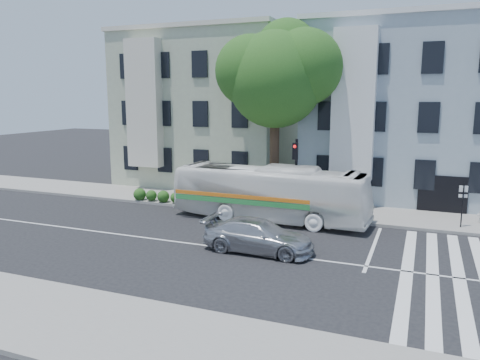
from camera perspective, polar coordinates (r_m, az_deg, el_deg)
The scene contains 11 objects.
ground at distance 20.85m, azimuth -3.06°, elevation -8.14°, with size 120.00×120.00×0.00m, color black.
sidewalk_far at distance 28.02m, azimuth 3.82°, elevation -3.21°, with size 80.00×4.00×0.15m, color gray.
sidewalk_near at distance 14.51m, azimuth -17.01°, elevation -16.77°, with size 80.00×4.00×0.15m, color gray.
building_left at distance 36.37m, azimuth -3.26°, elevation 8.50°, with size 12.00×10.00×11.00m, color #9FA68B.
building_right at distance 33.00m, azimuth 19.58°, elevation 7.77°, with size 12.00×10.00×11.00m, color #8D9EA8.
street_tree at distance 27.98m, azimuth 4.60°, elevation 12.77°, with size 7.30×5.90×11.10m.
bus at distance 24.88m, azimuth 3.60°, elevation -1.62°, with size 10.56×2.47×2.94m, color white.
sedan at distance 20.04m, azimuth 2.25°, elevation -6.82°, with size 4.77×1.94×1.38m, color #BABBC2.
hedge at distance 27.81m, azimuth -4.82°, elevation -2.43°, with size 8.50×0.84×0.70m, color #216721, non-canonical shape.
traffic_signal at distance 25.01m, azimuth 6.79°, elevation 1.46°, with size 0.45×0.53×4.32m.
far_sign_pole at distance 25.48m, azimuth 25.52°, elevation -2.07°, with size 0.40×0.18×2.23m.
Camera 1 is at (8.35, -17.96, 6.54)m, focal length 35.00 mm.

